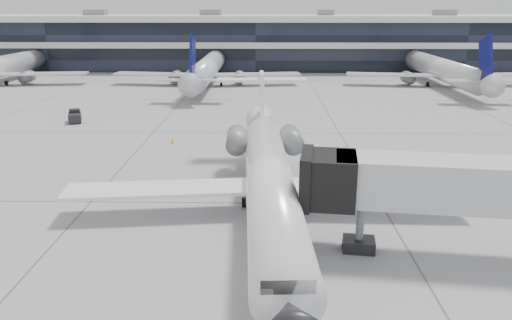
{
  "coord_description": "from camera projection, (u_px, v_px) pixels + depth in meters",
  "views": [
    {
      "loc": [
        2.02,
        -31.89,
        12.89
      ],
      "look_at": [
        1.4,
        1.62,
        2.6
      ],
      "focal_mm": 35.0,
      "sensor_mm": 36.0,
      "label": 1
    }
  ],
  "objects": [
    {
      "name": "terminal",
      "position": [
        256.0,
        44.0,
        111.2
      ],
      "size": [
        170.0,
        22.0,
        10.0
      ],
      "primitive_type": "cube",
      "color": "black",
      "rests_on": "ground"
    },
    {
      "name": "bg_jet_right",
      "position": [
        438.0,
        85.0,
        86.29
      ],
      "size": [
        32.0,
        40.0,
        9.6
      ],
      "primitive_type": null,
      "color": "silver",
      "rests_on": "ground"
    },
    {
      "name": "ground",
      "position": [
        235.0,
        203.0,
        34.3
      ],
      "size": [
        220.0,
        220.0,
        0.0
      ],
      "primitive_type": "plane",
      "color": "gray",
      "rests_on": "ground"
    },
    {
      "name": "traffic_cone",
      "position": [
        172.0,
        141.0,
        49.24
      ],
      "size": [
        0.35,
        0.35,
        0.49
      ],
      "rotation": [
        0.0,
        0.0,
        0.05
      ],
      "color": "orange",
      "rests_on": "ground"
    },
    {
      "name": "far_tug",
      "position": [
        75.0,
        117.0,
        58.12
      ],
      "size": [
        2.06,
        2.67,
        1.5
      ],
      "rotation": [
        0.0,
        0.0,
        0.31
      ],
      "color": "black",
      "rests_on": "ground"
    },
    {
      "name": "jet_bridge",
      "position": [
        489.0,
        186.0,
        25.54
      ],
      "size": [
        17.51,
        5.51,
        5.62
      ],
      "rotation": [
        0.0,
        0.0,
        -0.13
      ],
      "color": "#BBBEC0",
      "rests_on": "ground"
    },
    {
      "name": "bg_jet_center",
      "position": [
        208.0,
        84.0,
        87.01
      ],
      "size": [
        32.0,
        40.0,
        9.6
      ],
      "primitive_type": null,
      "color": "silver",
      "rests_on": "ground"
    },
    {
      "name": "regional_jet",
      "position": [
        269.0,
        177.0,
        31.69
      ],
      "size": [
        26.17,
        32.62,
        7.54
      ],
      "rotation": [
        0.0,
        0.0,
        0.04
      ],
      "color": "white",
      "rests_on": "ground"
    }
  ]
}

